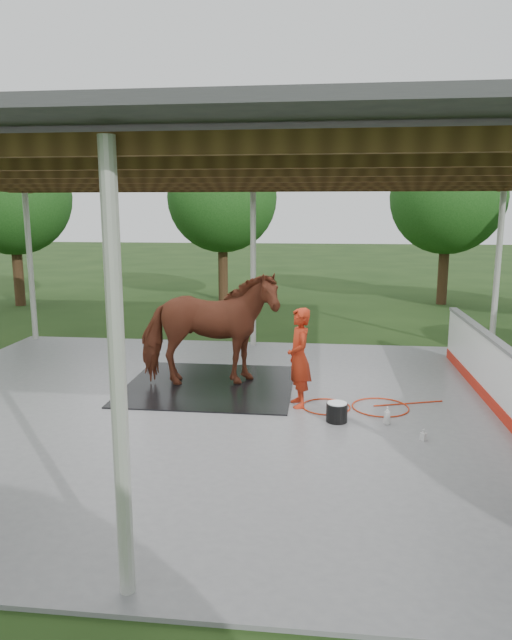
# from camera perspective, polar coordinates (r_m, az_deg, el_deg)

# --- Properties ---
(ground) EXTENTS (100.00, 100.00, 0.00)m
(ground) POSITION_cam_1_polar(r_m,az_deg,el_deg) (9.75, -3.56, -9.14)
(ground) COLOR #1E3814
(concrete_slab) EXTENTS (12.00, 10.00, 0.05)m
(concrete_slab) POSITION_cam_1_polar(r_m,az_deg,el_deg) (9.74, -3.56, -9.01)
(concrete_slab) COLOR slate
(concrete_slab) RESTS_ON ground
(pavilion_structure) EXTENTS (12.60, 10.60, 4.05)m
(pavilion_structure) POSITION_cam_1_polar(r_m,az_deg,el_deg) (9.18, -3.86, 14.80)
(pavilion_structure) COLOR beige
(pavilion_structure) RESTS_ON ground
(dasher_board) EXTENTS (0.16, 8.00, 1.15)m
(dasher_board) POSITION_cam_1_polar(r_m,az_deg,el_deg) (9.88, 23.85, -6.19)
(dasher_board) COLOR red
(dasher_board) RESTS_ON concrete_slab
(tree_belt) EXTENTS (28.00, 28.00, 5.80)m
(tree_belt) POSITION_cam_1_polar(r_m,az_deg,el_deg) (10.01, -1.17, 13.48)
(tree_belt) COLOR #382314
(tree_belt) RESTS_ON ground
(rubber_mat) EXTENTS (3.14, 2.94, 0.02)m
(rubber_mat) POSITION_cam_1_polar(r_m,az_deg,el_deg) (10.97, -4.64, -6.51)
(rubber_mat) COLOR black
(rubber_mat) RESTS_ON concrete_slab
(horse) EXTENTS (2.74, 1.65, 2.16)m
(horse) POSITION_cam_1_polar(r_m,az_deg,el_deg) (10.69, -4.73, -0.92)
(horse) COLOR brown
(horse) RESTS_ON rubber_mat
(handler) EXTENTS (0.56, 0.70, 1.69)m
(handler) POSITION_cam_1_polar(r_m,az_deg,el_deg) (9.66, 4.33, -3.76)
(handler) COLOR red
(handler) RESTS_ON concrete_slab
(wash_bucket) EXTENTS (0.34, 0.34, 0.31)m
(wash_bucket) POSITION_cam_1_polar(r_m,az_deg,el_deg) (9.20, 8.09, -9.08)
(wash_bucket) COLOR black
(wash_bucket) RESTS_ON concrete_slab
(soap_bottle_a) EXTENTS (0.12, 0.12, 0.29)m
(soap_bottle_a) POSITION_cam_1_polar(r_m,az_deg,el_deg) (9.24, 12.98, -9.29)
(soap_bottle_a) COLOR silver
(soap_bottle_a) RESTS_ON concrete_slab
(soap_bottle_b) EXTENTS (0.11, 0.11, 0.17)m
(soap_bottle_b) POSITION_cam_1_polar(r_m,az_deg,el_deg) (8.79, 16.41, -10.93)
(soap_bottle_b) COLOR #338CD8
(soap_bottle_b) RESTS_ON concrete_slab
(hose_coil) EXTENTS (2.44, 0.97, 0.02)m
(hose_coil) POSITION_cam_1_polar(r_m,az_deg,el_deg) (9.93, 10.19, -8.53)
(hose_coil) COLOR red
(hose_coil) RESTS_ON concrete_slab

